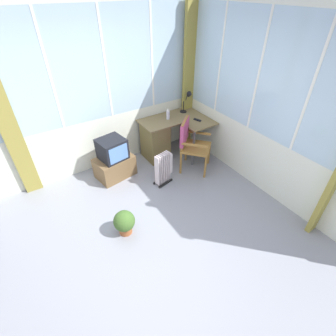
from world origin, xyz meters
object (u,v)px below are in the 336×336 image
object	(u,v)px
wooden_armchair	(189,139)
space_heater	(164,168)
tv_on_stand	(114,160)
desk_lamp	(189,98)
potted_plant	(124,222)
desk	(158,138)
spray_bottle	(168,114)
tv_remote	(197,120)

from	to	relation	value
wooden_armchair	space_heater	xyz separation A→B (m)	(-0.61, -0.12, -0.31)
wooden_armchair	tv_on_stand	distance (m)	1.36
desk_lamp	tv_on_stand	size ratio (longest dim) A/B	0.57
space_heater	potted_plant	xyz separation A→B (m)	(-1.03, -0.64, -0.09)
desk	wooden_armchair	world-z (taller)	wooden_armchair
desk	wooden_armchair	distance (m)	0.71
spray_bottle	desk_lamp	bearing A→B (deg)	5.97
wooden_armchair	tv_on_stand	world-z (taller)	wooden_armchair
desk_lamp	wooden_armchair	size ratio (longest dim) A/B	0.44
potted_plant	desk	bearing A→B (deg)	45.42
desk	tv_on_stand	distance (m)	0.97
wooden_armchair	desk	bearing A→B (deg)	114.15
space_heater	potted_plant	distance (m)	1.22
desk	spray_bottle	size ratio (longest dim) A/B	5.64
desk_lamp	potted_plant	size ratio (longest dim) A/B	1.13
desk_lamp	tv_remote	distance (m)	0.48
tv_on_stand	tv_remote	bearing A→B (deg)	-7.89
desk	space_heater	world-z (taller)	desk
spray_bottle	tv_on_stand	bearing A→B (deg)	-174.21
desk_lamp	space_heater	world-z (taller)	desk_lamp
desk	wooden_armchair	size ratio (longest dim) A/B	1.27
wooden_armchair	potted_plant	xyz separation A→B (m)	(-1.64, -0.76, -0.40)
desk	potted_plant	xyz separation A→B (m)	(-1.36, -1.38, -0.20)
desk	desk_lamp	world-z (taller)	desk_lamp
tv_remote	potted_plant	distance (m)	2.34
tv_on_stand	desk_lamp	bearing A→B (deg)	5.85
wooden_armchair	desk_lamp	bearing A→B (deg)	55.84
spray_bottle	potted_plant	bearing A→B (deg)	-139.04
desk	space_heater	bearing A→B (deg)	-113.85
desk_lamp	space_heater	xyz separation A→B (m)	(-1.06, -0.80, -0.73)
spray_bottle	tv_on_stand	world-z (taller)	spray_bottle
potted_plant	tv_remote	bearing A→B (deg)	27.25
tv_remote	wooden_armchair	bearing A→B (deg)	-162.91
space_heater	tv_remote	bearing A→B (deg)	22.05
wooden_armchair	potted_plant	world-z (taller)	wooden_armchair
desk_lamp	wooden_armchair	xyz separation A→B (m)	(-0.46, -0.68, -0.42)
tv_on_stand	potted_plant	world-z (taller)	tv_on_stand
spray_bottle	wooden_armchair	bearing A→B (deg)	-86.36
tv_on_stand	potted_plant	xyz separation A→B (m)	(-0.40, -1.27, -0.12)
desk_lamp	spray_bottle	size ratio (longest dim) A/B	1.94
wooden_armchair	tv_on_stand	xyz separation A→B (m)	(-1.24, 0.50, -0.27)
desk	potted_plant	world-z (taller)	desk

